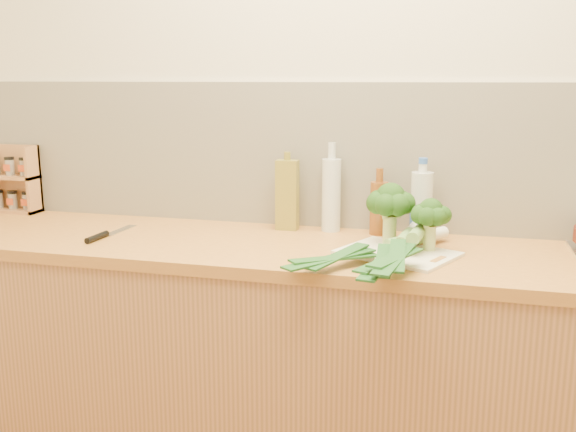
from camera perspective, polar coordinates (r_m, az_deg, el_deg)
name	(u,v)px	position (r m, az deg, el deg)	size (l,w,h in m)	color
room_shell	(358,157)	(2.38, 6.20, 5.24)	(3.50, 3.50, 3.50)	beige
counter	(341,372)	(2.31, 4.69, -13.65)	(3.20, 0.62, 0.90)	#B2774A
chopping_board	(398,253)	(2.09, 9.71, -3.28)	(0.35, 0.25, 0.01)	white
broccoli_left	(390,203)	(2.16, 9.10, 1.18)	(0.16, 0.16, 0.21)	#B3C573
broccoli_right	(431,215)	(2.10, 12.56, 0.09)	(0.13, 0.13, 0.17)	#B3C573
leek_front	(390,245)	(2.08, 9.09, -2.52)	(0.45, 0.60, 0.04)	white
leek_mid	(400,244)	(2.02, 9.93, -2.43)	(0.15, 0.67, 0.04)	white
leek_back	(412,240)	(2.00, 10.94, -2.08)	(0.15, 0.66, 0.04)	white
chefs_knife	(103,235)	(2.37, -16.12, -1.67)	(0.05, 0.30, 0.02)	silver
spice_rack	(13,183)	(2.94, -23.24, 2.73)	(0.23, 0.09, 0.28)	tan
oil_tin	(287,194)	(2.37, -0.06, 1.93)	(0.08, 0.05, 0.29)	olive
glass_bottle	(331,194)	(2.36, 3.87, 1.99)	(0.07, 0.07, 0.33)	silver
amber_bottle	(379,207)	(2.33, 8.08, 0.80)	(0.06, 0.06, 0.24)	brown
water_bottle	(421,208)	(2.29, 11.75, 0.74)	(0.08, 0.08, 0.27)	silver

